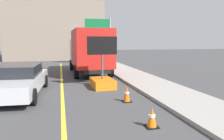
{
  "coord_description": "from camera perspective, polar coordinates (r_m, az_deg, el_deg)",
  "views": [
    {
      "loc": [
        -0.03,
        -0.01,
        2.43
      ],
      "look_at": [
        1.21,
        5.05,
        1.73
      ],
      "focal_mm": 33.8,
      "sensor_mm": 36.0,
      "label": 1
    }
  ],
  "objects": [
    {
      "name": "arrow_board_trailer",
      "position": [
        11.29,
        -2.61,
        -2.27
      ],
      "size": [
        1.6,
        1.84,
        2.7
      ],
      "color": "orange",
      "rests_on": "ground"
    },
    {
      "name": "traffic_cone_far_lane",
      "position": [
        8.62,
        4.01,
        -6.52
      ],
      "size": [
        0.36,
        0.36,
        0.65
      ],
      "color": "black",
      "rests_on": "ground"
    },
    {
      "name": "box_truck",
      "position": [
        15.92,
        -6.15,
        5.29
      ],
      "size": [
        2.71,
        6.74,
        3.26
      ],
      "color": "black",
      "rests_on": "ground"
    },
    {
      "name": "lane_center_stripe",
      "position": [
        6.48,
        -12.95,
        -14.53
      ],
      "size": [
        0.14,
        36.0,
        0.01
      ],
      "primitive_type": "cube",
      "color": "yellow",
      "rests_on": "ground"
    },
    {
      "name": "highway_guide_sign",
      "position": [
        22.83,
        -2.48,
        10.18
      ],
      "size": [
        2.79,
        0.19,
        5.0
      ],
      "color": "gray",
      "rests_on": "ground"
    },
    {
      "name": "sidewalk_curb",
      "position": [
        8.12,
        24.78,
        -9.95
      ],
      "size": [
        2.51,
        48.0,
        0.14
      ],
      "primitive_type": "cube",
      "color": "#9E9991",
      "rests_on": "ground"
    },
    {
      "name": "far_building_block",
      "position": [
        31.6,
        -14.94,
        10.01
      ],
      "size": [
        12.63,
        7.78,
        7.69
      ],
      "primitive_type": "cube",
      "color": "gray",
      "rests_on": "ground"
    },
    {
      "name": "traffic_cone_mid_lane",
      "position": [
        6.26,
        10.73,
        -12.5
      ],
      "size": [
        0.36,
        0.36,
        0.59
      ],
      "color": "black",
      "rests_on": "ground"
    },
    {
      "name": "pickup_car",
      "position": [
        10.45,
        -23.68,
        -2.52
      ],
      "size": [
        2.23,
        5.16,
        1.38
      ],
      "color": "silver",
      "rests_on": "ground"
    }
  ]
}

